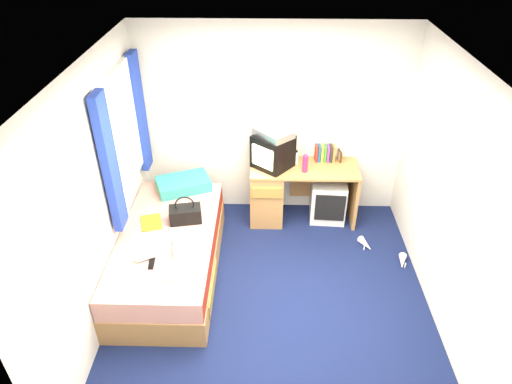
{
  "coord_description": "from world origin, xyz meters",
  "views": [
    {
      "loc": [
        -0.08,
        -3.33,
        3.52
      ],
      "look_at": [
        -0.18,
        0.7,
        0.86
      ],
      "focal_mm": 32.0,
      "sensor_mm": 36.0,
      "label": 1
    }
  ],
  "objects_px": {
    "pillow": "(183,184)",
    "storage_cube": "(328,199)",
    "crt_tv": "(273,151)",
    "pink_water_bottle": "(305,164)",
    "vcr": "(273,133)",
    "remote_control": "(152,263)",
    "bed": "(170,253)",
    "white_heels": "(384,253)",
    "water_bottle": "(146,257)",
    "aerosol_can": "(296,158)",
    "handbag": "(185,214)",
    "towel": "(190,245)",
    "magazine": "(151,222)",
    "colour_swatch_fan": "(167,278)",
    "desk": "(281,190)",
    "picture_frame": "(340,156)"
  },
  "relations": [
    {
      "from": "bed",
      "to": "remote_control",
      "type": "height_order",
      "value": "remote_control"
    },
    {
      "from": "bed",
      "to": "handbag",
      "type": "relative_size",
      "value": 5.42
    },
    {
      "from": "pink_water_bottle",
      "to": "aerosol_can",
      "type": "bearing_deg",
      "value": 117.36
    },
    {
      "from": "aerosol_can",
      "to": "remote_control",
      "type": "distance_m",
      "value": 2.17
    },
    {
      "from": "pillow",
      "to": "magazine",
      "type": "height_order",
      "value": "pillow"
    },
    {
      "from": "desk",
      "to": "handbag",
      "type": "relative_size",
      "value": 3.52
    },
    {
      "from": "remote_control",
      "to": "white_heels",
      "type": "distance_m",
      "value": 2.63
    },
    {
      "from": "crt_tv",
      "to": "pink_water_bottle",
      "type": "distance_m",
      "value": 0.41
    },
    {
      "from": "storage_cube",
      "to": "colour_swatch_fan",
      "type": "bearing_deg",
      "value": -130.67
    },
    {
      "from": "pillow",
      "to": "desk",
      "type": "relative_size",
      "value": 0.47
    },
    {
      "from": "bed",
      "to": "pillow",
      "type": "height_order",
      "value": "pillow"
    },
    {
      "from": "desk",
      "to": "colour_swatch_fan",
      "type": "bearing_deg",
      "value": -122.35
    },
    {
      "from": "pillow",
      "to": "vcr",
      "type": "height_order",
      "value": "vcr"
    },
    {
      "from": "picture_frame",
      "to": "pink_water_bottle",
      "type": "xyz_separation_m",
      "value": [
        -0.44,
        -0.27,
        0.03
      ]
    },
    {
      "from": "vcr",
      "to": "white_heels",
      "type": "relative_size",
      "value": 0.8
    },
    {
      "from": "picture_frame",
      "to": "handbag",
      "type": "height_order",
      "value": "picture_frame"
    },
    {
      "from": "picture_frame",
      "to": "crt_tv",
      "type": "bearing_deg",
      "value": -178.72
    },
    {
      "from": "vcr",
      "to": "aerosol_can",
      "type": "relative_size",
      "value": 2.65
    },
    {
      "from": "colour_swatch_fan",
      "to": "crt_tv",
      "type": "bearing_deg",
      "value": 60.39
    },
    {
      "from": "storage_cube",
      "to": "remote_control",
      "type": "height_order",
      "value": "remote_control"
    },
    {
      "from": "aerosol_can",
      "to": "colour_swatch_fan",
      "type": "bearing_deg",
      "value": -125.35
    },
    {
      "from": "pillow",
      "to": "handbag",
      "type": "xyz_separation_m",
      "value": [
        0.12,
        -0.63,
        0.03
      ]
    },
    {
      "from": "bed",
      "to": "storage_cube",
      "type": "height_order",
      "value": "bed"
    },
    {
      "from": "water_bottle",
      "to": "aerosol_can",
      "type": "bearing_deg",
      "value": 45.28
    },
    {
      "from": "desk",
      "to": "pink_water_bottle",
      "type": "xyz_separation_m",
      "value": [
        0.27,
        -0.11,
        0.45
      ]
    },
    {
      "from": "picture_frame",
      "to": "handbag",
      "type": "bearing_deg",
      "value": -160.06
    },
    {
      "from": "colour_swatch_fan",
      "to": "pink_water_bottle",
      "type": "bearing_deg",
      "value": 49.77
    },
    {
      "from": "picture_frame",
      "to": "bed",
      "type": "bearing_deg",
      "value": -157.18
    },
    {
      "from": "crt_tv",
      "to": "water_bottle",
      "type": "distance_m",
      "value": 1.95
    },
    {
      "from": "bed",
      "to": "white_heels",
      "type": "bearing_deg",
      "value": 7.75
    },
    {
      "from": "aerosol_can",
      "to": "water_bottle",
      "type": "bearing_deg",
      "value": -134.72
    },
    {
      "from": "picture_frame",
      "to": "towel",
      "type": "distance_m",
      "value": 2.21
    },
    {
      "from": "vcr",
      "to": "pillow",
      "type": "bearing_deg",
      "value": -121.88
    },
    {
      "from": "remote_control",
      "to": "white_heels",
      "type": "bearing_deg",
      "value": 12.71
    },
    {
      "from": "pillow",
      "to": "aerosol_can",
      "type": "bearing_deg",
      "value": 11.17
    },
    {
      "from": "bed",
      "to": "magazine",
      "type": "height_order",
      "value": "magazine"
    },
    {
      "from": "bed",
      "to": "white_heels",
      "type": "xyz_separation_m",
      "value": [
        2.4,
        0.33,
        -0.23
      ]
    },
    {
      "from": "storage_cube",
      "to": "aerosol_can",
      "type": "xyz_separation_m",
      "value": [
        -0.42,
        0.05,
        0.56
      ]
    },
    {
      "from": "aerosol_can",
      "to": "colour_swatch_fan",
      "type": "distance_m",
      "value": 2.21
    },
    {
      "from": "towel",
      "to": "remote_control",
      "type": "distance_m",
      "value": 0.41
    },
    {
      "from": "crt_tv",
      "to": "towel",
      "type": "xyz_separation_m",
      "value": [
        -0.82,
        -1.3,
        -0.36
      ]
    },
    {
      "from": "bed",
      "to": "pink_water_bottle",
      "type": "bearing_deg",
      "value": 32.51
    },
    {
      "from": "handbag",
      "to": "remote_control",
      "type": "height_order",
      "value": "handbag"
    },
    {
      "from": "pillow",
      "to": "water_bottle",
      "type": "distance_m",
      "value": 1.28
    },
    {
      "from": "magazine",
      "to": "handbag",
      "type": "bearing_deg",
      "value": 7.73
    },
    {
      "from": "storage_cube",
      "to": "vcr",
      "type": "xyz_separation_m",
      "value": [
        -0.71,
        -0.01,
        0.93
      ]
    },
    {
      "from": "pillow",
      "to": "storage_cube",
      "type": "distance_m",
      "value": 1.82
    },
    {
      "from": "storage_cube",
      "to": "colour_swatch_fan",
      "type": "relative_size",
      "value": 2.43
    },
    {
      "from": "bed",
      "to": "remote_control",
      "type": "bearing_deg",
      "value": -97.11
    },
    {
      "from": "vcr",
      "to": "remote_control",
      "type": "distance_m",
      "value": 2.03
    }
  ]
}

